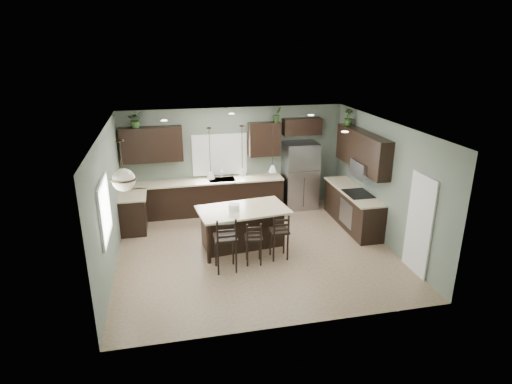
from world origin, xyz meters
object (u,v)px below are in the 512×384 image
at_px(bar_stool_center, 254,242).
at_px(bar_stool_right, 279,236).
at_px(kitchen_island, 243,228).
at_px(serving_dish, 234,207).
at_px(plant_back_left, 136,119).
at_px(bar_stool_left, 225,243).
at_px(refrigerator, 300,175).

xyz_separation_m(bar_stool_center, bar_stool_right, (0.58, 0.11, 0.04)).
bearing_deg(bar_stool_center, kitchen_island, 102.78).
bearing_deg(serving_dish, plant_back_left, 131.58).
bearing_deg(plant_back_left, serving_dish, -48.42).
bearing_deg(kitchen_island, plant_back_left, 127.20).
xyz_separation_m(bar_stool_left, bar_stool_right, (1.19, 0.27, -0.08)).
bearing_deg(bar_stool_left, bar_stool_right, 12.33).
bearing_deg(plant_back_left, bar_stool_left, -62.15).
relative_size(refrigerator, plant_back_left, 4.45).
xyz_separation_m(kitchen_island, plant_back_left, (-2.25, 2.29, 2.15)).
height_order(kitchen_island, bar_stool_center, bar_stool_center).
distance_m(bar_stool_left, bar_stool_center, 0.64).
bearing_deg(refrigerator, plant_back_left, 177.77).
bearing_deg(bar_stool_center, bar_stool_left, -158.12).
xyz_separation_m(refrigerator, plant_back_left, (-4.26, 0.17, 1.68)).
height_order(bar_stool_left, bar_stool_right, bar_stool_left).
relative_size(serving_dish, bar_stool_right, 0.23).
distance_m(kitchen_island, bar_stool_left, 1.11).
relative_size(bar_stool_left, plant_back_left, 2.88).
xyz_separation_m(serving_dish, bar_stool_left, (-0.34, -0.93, -0.40)).
xyz_separation_m(kitchen_island, serving_dish, (-0.20, -0.03, 0.53)).
bearing_deg(kitchen_island, refrigerator, 39.24).
xyz_separation_m(serving_dish, bar_stool_center, (0.27, -0.78, -0.51)).
bearing_deg(bar_stool_center, refrigerator, 63.87).
xyz_separation_m(bar_stool_center, plant_back_left, (-2.33, 3.09, 2.12)).
height_order(bar_stool_center, plant_back_left, plant_back_left).
distance_m(refrigerator, serving_dish, 3.08).
distance_m(refrigerator, kitchen_island, 2.96).
bearing_deg(serving_dish, refrigerator, 44.22).
relative_size(refrigerator, bar_stool_center, 1.91).
height_order(kitchen_island, bar_stool_left, bar_stool_left).
bearing_deg(serving_dish, bar_stool_left, -109.83).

